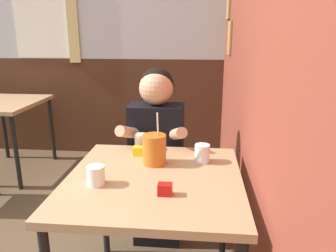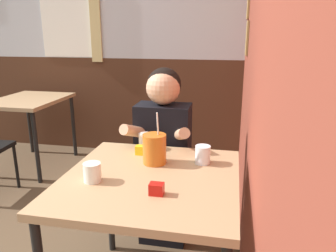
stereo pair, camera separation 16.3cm
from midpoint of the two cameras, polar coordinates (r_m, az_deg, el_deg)
name	(u,v)px [view 2 (the right image)]	position (r m, az deg, el deg)	size (l,w,h in m)	color
brick_wall_right	(256,37)	(2.36, 17.09, 14.52)	(0.08, 4.47, 2.70)	brown
back_wall	(110,35)	(3.84, -8.88, 15.42)	(5.96, 0.09, 2.70)	silver
main_table	(151,190)	(1.59, -0.03, -11.19)	(0.82, 0.84, 0.73)	tan
background_table	(29,107)	(3.62, -21.84, 3.07)	(0.64, 0.81, 0.73)	tan
person_seated	(163,154)	(2.12, 1.40, -4.92)	(0.42, 0.41, 1.18)	black
cocktail_pitcher	(155,149)	(1.67, 0.43, -4.06)	(0.12, 0.12, 0.27)	#C6661E
glass_near_pitcher	(203,155)	(1.70, 8.82, -5.00)	(0.08, 0.08, 0.09)	silver
glass_center	(92,172)	(1.51, -10.04, -8.01)	(0.08, 0.08, 0.09)	silver
glass_far_side	(145,141)	(1.89, -1.50, -2.68)	(0.08, 0.08, 0.09)	silver
condiment_ketchup	(157,189)	(1.38, 1.43, -10.99)	(0.06, 0.04, 0.05)	#B7140F
condiment_mustard	(141,150)	(1.81, -2.12, -4.26)	(0.06, 0.04, 0.05)	yellow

